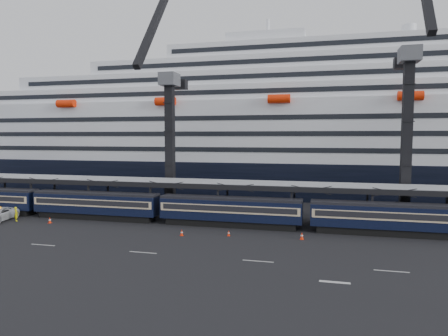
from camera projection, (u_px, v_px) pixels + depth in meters
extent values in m
plane|color=black|center=(283.00, 251.00, 41.73)|extent=(260.00, 260.00, 0.00)
cube|color=beige|center=(43.00, 245.00, 44.08)|extent=(3.00, 0.15, 0.02)
cube|color=beige|center=(143.00, 252.00, 41.21)|extent=(3.00, 0.15, 0.02)
cube|color=beige|center=(258.00, 261.00, 38.34)|extent=(3.00, 0.15, 0.02)
cube|color=beige|center=(392.00, 271.00, 35.47)|extent=(3.00, 0.15, 0.02)
cube|color=beige|center=(335.00, 282.00, 32.79)|extent=(2.50, 0.40, 0.02)
cube|color=black|center=(96.00, 216.00, 58.07)|extent=(17.48, 2.40, 0.90)
cube|color=black|center=(96.00, 204.00, 57.93)|extent=(19.00, 2.80, 2.70)
cube|color=beige|center=(96.00, 202.00, 57.91)|extent=(18.62, 2.92, 1.05)
cube|color=black|center=(96.00, 201.00, 57.90)|extent=(17.86, 2.98, 0.70)
cube|color=black|center=(96.00, 193.00, 57.81)|extent=(19.00, 2.50, 0.35)
cube|color=black|center=(230.00, 223.00, 53.29)|extent=(17.48, 2.40, 0.90)
cube|color=black|center=(230.00, 210.00, 53.15)|extent=(19.00, 2.80, 2.70)
cube|color=beige|center=(230.00, 207.00, 53.12)|extent=(18.62, 2.92, 1.05)
cube|color=black|center=(230.00, 207.00, 53.12)|extent=(17.86, 2.98, 0.70)
cube|color=black|center=(230.00, 198.00, 53.03)|extent=(19.00, 2.50, 0.35)
cube|color=black|center=(390.00, 231.00, 48.51)|extent=(17.48, 2.40, 0.90)
cube|color=black|center=(391.00, 217.00, 48.36)|extent=(19.00, 2.80, 2.70)
cube|color=beige|center=(391.00, 214.00, 48.34)|extent=(18.62, 2.92, 1.05)
cube|color=black|center=(391.00, 214.00, 48.34)|extent=(17.86, 2.98, 0.70)
cube|color=black|center=(391.00, 205.00, 48.25)|extent=(19.00, 2.50, 0.35)
cube|color=#94969C|center=(293.00, 184.00, 54.86)|extent=(130.00, 6.00, 0.25)
cube|color=black|center=(292.00, 189.00, 51.98)|extent=(130.00, 0.25, 0.70)
cube|color=black|center=(295.00, 184.00, 57.78)|extent=(130.00, 0.25, 0.70)
cube|color=black|center=(5.00, 190.00, 69.74)|extent=(0.25, 0.25, 5.40)
cube|color=black|center=(31.00, 196.00, 61.93)|extent=(0.25, 0.25, 5.40)
cube|color=black|center=(55.00, 192.00, 67.35)|extent=(0.25, 0.25, 5.40)
cube|color=black|center=(88.00, 199.00, 59.53)|extent=(0.25, 0.25, 5.40)
cube|color=black|center=(108.00, 194.00, 64.95)|extent=(0.25, 0.25, 5.40)
cube|color=black|center=(150.00, 201.00, 57.14)|extent=(0.25, 0.25, 5.40)
cube|color=black|center=(165.00, 196.00, 62.56)|extent=(0.25, 0.25, 5.40)
cube|color=black|center=(218.00, 204.00, 54.75)|extent=(0.25, 0.25, 5.40)
cube|color=black|center=(227.00, 198.00, 60.17)|extent=(0.25, 0.25, 5.40)
cube|color=black|center=(291.00, 207.00, 52.36)|extent=(0.25, 0.25, 5.40)
cube|color=black|center=(294.00, 201.00, 57.78)|extent=(0.25, 0.25, 5.40)
cube|color=black|center=(372.00, 211.00, 49.97)|extent=(0.25, 0.25, 5.40)
cube|color=black|center=(367.00, 203.00, 55.39)|extent=(0.25, 0.25, 5.40)
cube|color=black|center=(447.00, 206.00, 53.00)|extent=(0.25, 0.25, 5.40)
cube|color=black|center=(304.00, 176.00, 85.98)|extent=(200.00, 28.00, 7.00)
cube|color=white|center=(304.00, 132.00, 85.23)|extent=(190.00, 26.88, 12.00)
cube|color=white|center=(305.00, 96.00, 84.64)|extent=(160.00, 24.64, 3.00)
cube|color=black|center=(302.00, 90.00, 72.67)|extent=(153.60, 0.12, 0.90)
cube|color=white|center=(305.00, 82.00, 84.40)|extent=(124.00, 21.84, 3.00)
cube|color=black|center=(303.00, 74.00, 73.79)|extent=(119.04, 0.12, 0.90)
cube|color=white|center=(305.00, 68.00, 84.17)|extent=(90.00, 19.04, 3.00)
cube|color=black|center=(303.00, 59.00, 74.91)|extent=(86.40, 0.12, 0.90)
cube|color=white|center=(306.00, 53.00, 83.93)|extent=(56.00, 16.24, 3.00)
cube|color=black|center=(304.00, 44.00, 76.03)|extent=(53.76, 0.12, 0.90)
cube|color=white|center=(268.00, 43.00, 85.65)|extent=(16.00, 12.00, 2.50)
cylinder|color=white|center=(409.00, 33.00, 78.91)|extent=(2.80, 2.80, 3.00)
cylinder|color=#FF2B08|center=(66.00, 104.00, 82.66)|extent=(4.00, 1.60, 1.60)
cylinder|color=#FF2B08|center=(165.00, 101.00, 77.40)|extent=(4.00, 1.60, 1.60)
cylinder|color=#FF2B08|center=(279.00, 99.00, 72.14)|extent=(4.00, 1.60, 1.60)
cylinder|color=#FF2B08|center=(410.00, 96.00, 66.88)|extent=(4.00, 1.60, 1.60)
cube|color=#4F5157|center=(171.00, 204.00, 64.83)|extent=(4.50, 4.50, 2.00)
cube|color=black|center=(170.00, 143.00, 64.04)|extent=(1.30, 1.30, 18.00)
cube|color=#4F5157|center=(169.00, 80.00, 63.25)|extent=(2.60, 3.20, 2.00)
cube|color=black|center=(154.00, 25.00, 57.11)|extent=(0.90, 12.26, 14.37)
cube|color=black|center=(175.00, 82.00, 65.69)|extent=(0.90, 5.04, 0.90)
cube|color=black|center=(180.00, 85.00, 68.15)|extent=(2.20, 1.60, 1.60)
cube|color=#4F5157|center=(404.00, 215.00, 55.49)|extent=(4.50, 4.50, 2.00)
cube|color=black|center=(407.00, 136.00, 54.62)|extent=(1.30, 1.30, 20.00)
cube|color=#4F5157|center=(410.00, 55.00, 53.76)|extent=(2.60, 3.20, 2.00)
cube|color=black|center=(405.00, 58.00, 56.47)|extent=(0.90, 5.60, 0.90)
cube|color=black|center=(402.00, 63.00, 59.19)|extent=(2.20, 1.60, 1.60)
imported|color=#F7EF0D|center=(16.00, 214.00, 56.51)|extent=(0.89, 0.83, 2.03)
cube|color=#FF2B08|center=(50.00, 223.00, 55.25)|extent=(0.42, 0.42, 0.04)
cone|color=#FF2B08|center=(50.00, 220.00, 55.22)|extent=(0.36, 0.36, 0.80)
cylinder|color=white|center=(50.00, 220.00, 55.22)|extent=(0.30, 0.30, 0.13)
cube|color=#FF2B08|center=(229.00, 236.00, 48.14)|extent=(0.34, 0.34, 0.04)
cone|color=#FF2B08|center=(229.00, 233.00, 48.12)|extent=(0.28, 0.28, 0.64)
cylinder|color=white|center=(229.00, 233.00, 48.12)|extent=(0.24, 0.24, 0.11)
cube|color=#FF2B08|center=(182.00, 236.00, 48.21)|extent=(0.39, 0.39, 0.04)
cone|color=#FF2B08|center=(182.00, 232.00, 48.18)|extent=(0.33, 0.33, 0.74)
cylinder|color=white|center=(182.00, 232.00, 48.18)|extent=(0.28, 0.28, 0.12)
cube|color=#FF2B08|center=(302.00, 239.00, 46.50)|extent=(0.43, 0.43, 0.05)
cone|color=#FF2B08|center=(302.00, 235.00, 46.47)|extent=(0.36, 0.36, 0.82)
cylinder|color=white|center=(302.00, 235.00, 46.47)|extent=(0.31, 0.31, 0.14)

